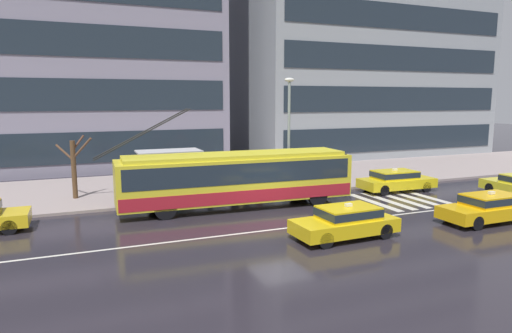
{
  "coord_description": "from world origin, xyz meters",
  "views": [
    {
      "loc": [
        -8.53,
        -17.99,
        5.53
      ],
      "look_at": [
        0.39,
        3.94,
        1.93
      ],
      "focal_mm": 31.41,
      "sensor_mm": 36.0,
      "label": 1
    }
  ],
  "objects_px": {
    "bus_shelter": "(168,161)",
    "street_tree_bare": "(74,165)",
    "pedestrian_walking_past": "(208,163)",
    "pedestrian_approaching_curb": "(178,167)",
    "taxi_oncoming_near": "(346,221)",
    "pedestrian_at_shelter": "(260,171)",
    "trolleybus": "(237,178)",
    "taxi_ahead_of_bus": "(396,180)",
    "street_lamp": "(289,124)",
    "pedestrian_waiting_by_pole": "(241,160)",
    "taxi_oncoming_far": "(489,207)"
  },
  "relations": [
    {
      "from": "bus_shelter",
      "to": "street_tree_bare",
      "type": "bearing_deg",
      "value": 169.33
    },
    {
      "from": "pedestrian_walking_past",
      "to": "pedestrian_approaching_curb",
      "type": "bearing_deg",
      "value": -164.63
    },
    {
      "from": "taxi_oncoming_near",
      "to": "pedestrian_at_shelter",
      "type": "bearing_deg",
      "value": 86.25
    },
    {
      "from": "trolleybus",
      "to": "taxi_oncoming_near",
      "type": "xyz_separation_m",
      "value": [
        2.3,
        -6.45,
        -0.84
      ]
    },
    {
      "from": "taxi_ahead_of_bus",
      "to": "street_lamp",
      "type": "height_order",
      "value": "street_lamp"
    },
    {
      "from": "trolleybus",
      "to": "pedestrian_at_shelter",
      "type": "height_order",
      "value": "trolleybus"
    },
    {
      "from": "taxi_ahead_of_bus",
      "to": "pedestrian_walking_past",
      "type": "bearing_deg",
      "value": 160.0
    },
    {
      "from": "taxi_oncoming_near",
      "to": "pedestrian_waiting_by_pole",
      "type": "xyz_separation_m",
      "value": [
        -0.43,
        10.99,
        1.09
      ]
    },
    {
      "from": "pedestrian_at_shelter",
      "to": "pedestrian_waiting_by_pole",
      "type": "bearing_deg",
      "value": 163.08
    },
    {
      "from": "pedestrian_approaching_curb",
      "to": "pedestrian_walking_past",
      "type": "relative_size",
      "value": 0.99
    },
    {
      "from": "trolleybus",
      "to": "street_lamp",
      "type": "distance_m",
      "value": 5.49
    },
    {
      "from": "street_lamp",
      "to": "street_tree_bare",
      "type": "xyz_separation_m",
      "value": [
        -11.84,
        2.2,
        -2.09
      ]
    },
    {
      "from": "taxi_oncoming_far",
      "to": "bus_shelter",
      "type": "height_order",
      "value": "bus_shelter"
    },
    {
      "from": "pedestrian_at_shelter",
      "to": "taxi_oncoming_far",
      "type": "bearing_deg",
      "value": -59.39
    },
    {
      "from": "pedestrian_waiting_by_pole",
      "to": "pedestrian_approaching_curb",
      "type": "bearing_deg",
      "value": -165.49
    },
    {
      "from": "pedestrian_at_shelter",
      "to": "pedestrian_waiting_by_pole",
      "type": "xyz_separation_m",
      "value": [
        -1.13,
        0.34,
        0.71
      ]
    },
    {
      "from": "trolleybus",
      "to": "street_tree_bare",
      "type": "height_order",
      "value": "trolleybus"
    },
    {
      "from": "trolleybus",
      "to": "taxi_ahead_of_bus",
      "type": "distance_m",
      "value": 10.23
    },
    {
      "from": "pedestrian_approaching_curb",
      "to": "pedestrian_walking_past",
      "type": "xyz_separation_m",
      "value": [
        1.9,
        0.52,
        0.1
      ]
    },
    {
      "from": "pedestrian_at_shelter",
      "to": "street_tree_bare",
      "type": "xyz_separation_m",
      "value": [
        -10.66,
        0.54,
        0.87
      ]
    },
    {
      "from": "taxi_oncoming_near",
      "to": "street_tree_bare",
      "type": "distance_m",
      "value": 15.04
    },
    {
      "from": "street_tree_bare",
      "to": "taxi_oncoming_near",
      "type": "bearing_deg",
      "value": -48.32
    },
    {
      "from": "street_lamp",
      "to": "street_tree_bare",
      "type": "bearing_deg",
      "value": 169.5
    },
    {
      "from": "pedestrian_at_shelter",
      "to": "pedestrian_walking_past",
      "type": "xyz_separation_m",
      "value": [
        -3.36,
        -0.2,
        0.72
      ]
    },
    {
      "from": "bus_shelter",
      "to": "street_lamp",
      "type": "bearing_deg",
      "value": -10.39
    },
    {
      "from": "trolleybus",
      "to": "street_lamp",
      "type": "relative_size",
      "value": 1.95
    },
    {
      "from": "taxi_oncoming_near",
      "to": "taxi_oncoming_far",
      "type": "bearing_deg",
      "value": -3.59
    },
    {
      "from": "taxi_ahead_of_bus",
      "to": "bus_shelter",
      "type": "relative_size",
      "value": 1.32
    },
    {
      "from": "bus_shelter",
      "to": "street_lamp",
      "type": "distance_m",
      "value": 7.31
    },
    {
      "from": "trolleybus",
      "to": "pedestrian_walking_past",
      "type": "height_order",
      "value": "trolleybus"
    },
    {
      "from": "taxi_ahead_of_bus",
      "to": "taxi_oncoming_far",
      "type": "bearing_deg",
      "value": -95.05
    },
    {
      "from": "taxi_ahead_of_bus",
      "to": "pedestrian_waiting_by_pole",
      "type": "bearing_deg",
      "value": 152.21
    },
    {
      "from": "pedestrian_walking_past",
      "to": "pedestrian_at_shelter",
      "type": "bearing_deg",
      "value": 3.47
    },
    {
      "from": "taxi_oncoming_near",
      "to": "trolleybus",
      "type": "bearing_deg",
      "value": 109.62
    },
    {
      "from": "taxi_oncoming_far",
      "to": "pedestrian_at_shelter",
      "type": "distance_m",
      "value": 12.91
    },
    {
      "from": "taxi_oncoming_far",
      "to": "street_tree_bare",
      "type": "bearing_deg",
      "value": 145.94
    },
    {
      "from": "street_tree_bare",
      "to": "pedestrian_approaching_curb",
      "type": "bearing_deg",
      "value": -13.2
    },
    {
      "from": "street_lamp",
      "to": "street_tree_bare",
      "type": "distance_m",
      "value": 12.22
    },
    {
      "from": "street_tree_bare",
      "to": "taxi_oncoming_far",
      "type": "bearing_deg",
      "value": -34.06
    },
    {
      "from": "taxi_oncoming_far",
      "to": "street_tree_bare",
      "type": "height_order",
      "value": "street_tree_bare"
    },
    {
      "from": "pedestrian_at_shelter",
      "to": "street_lamp",
      "type": "height_order",
      "value": "street_lamp"
    },
    {
      "from": "street_lamp",
      "to": "pedestrian_waiting_by_pole",
      "type": "bearing_deg",
      "value": 139.11
    },
    {
      "from": "bus_shelter",
      "to": "pedestrian_walking_past",
      "type": "xyz_separation_m",
      "value": [
        2.39,
        0.18,
        -0.27
      ]
    },
    {
      "from": "taxi_ahead_of_bus",
      "to": "pedestrian_at_shelter",
      "type": "relative_size",
      "value": 2.9
    },
    {
      "from": "trolleybus",
      "to": "bus_shelter",
      "type": "xyz_separation_m",
      "value": [
        -2.74,
        3.81,
        0.53
      ]
    },
    {
      "from": "pedestrian_approaching_curb",
      "to": "street_lamp",
      "type": "xyz_separation_m",
      "value": [
        6.44,
        -0.93,
        2.34
      ]
    },
    {
      "from": "pedestrian_at_shelter",
      "to": "street_tree_bare",
      "type": "bearing_deg",
      "value": 177.09
    },
    {
      "from": "trolleybus",
      "to": "pedestrian_walking_past",
      "type": "distance_m",
      "value": 4.02
    },
    {
      "from": "pedestrian_waiting_by_pole",
      "to": "pedestrian_walking_past",
      "type": "bearing_deg",
      "value": -166.23
    },
    {
      "from": "taxi_oncoming_far",
      "to": "bus_shelter",
      "type": "xyz_separation_m",
      "value": [
        -12.31,
        10.72,
        1.37
      ]
    }
  ]
}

